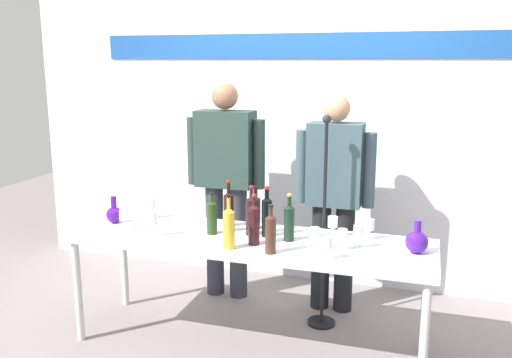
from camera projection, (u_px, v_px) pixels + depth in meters
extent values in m
plane|color=gray|center=(249.00, 344.00, 3.67)|extent=(10.00, 10.00, 0.00)
cube|color=white|center=(297.00, 105.00, 4.55)|extent=(4.89, 0.10, 3.00)
cube|color=#1D52A0|center=(297.00, 46.00, 4.40)|extent=(3.42, 0.01, 0.20)
cube|color=silver|center=(249.00, 241.00, 3.52)|extent=(2.34, 0.68, 0.04)
cylinder|color=silver|center=(78.00, 291.00, 3.65)|extent=(0.05, 0.05, 0.71)
cylinder|color=silver|center=(424.00, 342.00, 3.00)|extent=(0.05, 0.05, 0.71)
cylinder|color=silver|center=(124.00, 261.00, 4.20)|extent=(0.05, 0.05, 0.71)
cylinder|color=silver|center=(425.00, 299.00, 3.54)|extent=(0.05, 0.05, 0.71)
sphere|color=#49138B|center=(114.00, 215.00, 3.83)|extent=(0.11, 0.11, 0.11)
cylinder|color=#49138B|center=(114.00, 202.00, 3.81)|extent=(0.04, 0.04, 0.09)
sphere|color=#451895|center=(417.00, 242.00, 3.23)|extent=(0.14, 0.14, 0.14)
cylinder|color=#451895|center=(418.00, 226.00, 3.21)|extent=(0.04, 0.04, 0.08)
cylinder|color=#2D323C|center=(215.00, 240.00, 4.39)|extent=(0.14, 0.14, 0.90)
cylinder|color=#2D323C|center=(238.00, 242.00, 4.33)|extent=(0.14, 0.14, 0.90)
cube|color=#263A34|center=(225.00, 149.00, 4.21)|extent=(0.44, 0.22, 0.59)
cylinder|color=#263A34|center=(193.00, 151.00, 4.29)|extent=(0.09, 0.09, 0.53)
cylinder|color=#263A34|center=(259.00, 154.00, 4.13)|extent=(0.09, 0.09, 0.53)
sphere|color=#9A664D|center=(225.00, 96.00, 4.12)|extent=(0.20, 0.20, 0.20)
cylinder|color=black|center=(321.00, 256.00, 4.15)|extent=(0.14, 0.14, 0.82)
cylinder|color=black|center=(344.00, 258.00, 4.09)|extent=(0.14, 0.14, 0.82)
cube|color=#394F58|center=(335.00, 164.00, 3.97)|extent=(0.39, 0.22, 0.60)
cylinder|color=#394F58|center=(302.00, 167.00, 4.05)|extent=(0.09, 0.09, 0.54)
cylinder|color=#394F58|center=(369.00, 170.00, 3.90)|extent=(0.09, 0.09, 0.54)
sphere|color=tan|center=(337.00, 108.00, 3.88)|extent=(0.19, 0.19, 0.19)
cylinder|color=black|center=(229.00, 211.00, 3.75)|extent=(0.07, 0.07, 0.22)
cone|color=black|center=(228.00, 194.00, 3.72)|extent=(0.07, 0.07, 0.03)
cylinder|color=black|center=(228.00, 189.00, 3.71)|extent=(0.02, 0.02, 0.09)
cylinder|color=#B12021|center=(228.00, 182.00, 3.70)|extent=(0.03, 0.03, 0.02)
cylinder|color=black|center=(289.00, 224.00, 3.44)|extent=(0.07, 0.07, 0.21)
cone|color=black|center=(289.00, 206.00, 3.41)|extent=(0.07, 0.07, 0.03)
cylinder|color=black|center=(289.00, 202.00, 3.41)|extent=(0.03, 0.03, 0.08)
cylinder|color=gold|center=(289.00, 195.00, 3.40)|extent=(0.03, 0.03, 0.02)
cylinder|color=black|center=(251.00, 217.00, 3.56)|extent=(0.07, 0.07, 0.23)
cone|color=black|center=(251.00, 198.00, 3.53)|extent=(0.07, 0.07, 0.03)
cylinder|color=black|center=(251.00, 194.00, 3.52)|extent=(0.02, 0.02, 0.08)
cylinder|color=red|center=(251.00, 187.00, 3.51)|extent=(0.03, 0.03, 0.02)
cylinder|color=#341319|center=(254.00, 226.00, 3.37)|extent=(0.07, 0.07, 0.23)
cone|color=#341319|center=(254.00, 206.00, 3.34)|extent=(0.07, 0.07, 0.03)
cylinder|color=#341319|center=(254.00, 203.00, 3.34)|extent=(0.02, 0.02, 0.07)
cylinder|color=#B1261E|center=(254.00, 196.00, 3.33)|extent=(0.03, 0.03, 0.02)
cylinder|color=black|center=(255.00, 213.00, 3.70)|extent=(0.07, 0.07, 0.21)
cone|color=black|center=(255.00, 197.00, 3.68)|extent=(0.07, 0.07, 0.03)
cylinder|color=black|center=(255.00, 194.00, 3.67)|extent=(0.03, 0.03, 0.07)
cylinder|color=black|center=(255.00, 187.00, 3.66)|extent=(0.03, 0.03, 0.02)
cylinder|color=#44281D|center=(271.00, 236.00, 3.21)|extent=(0.07, 0.07, 0.22)
cone|color=#44281D|center=(271.00, 216.00, 3.19)|extent=(0.07, 0.07, 0.03)
cylinder|color=#44281D|center=(271.00, 213.00, 3.18)|extent=(0.03, 0.03, 0.06)
cylinder|color=black|center=(271.00, 206.00, 3.18)|extent=(0.03, 0.03, 0.02)
cylinder|color=black|center=(267.00, 219.00, 3.52)|extent=(0.07, 0.07, 0.24)
cone|color=black|center=(267.00, 199.00, 3.49)|extent=(0.07, 0.07, 0.03)
cylinder|color=black|center=(267.00, 195.00, 3.49)|extent=(0.03, 0.03, 0.08)
cylinder|color=#AE2225|center=(267.00, 188.00, 3.48)|extent=(0.03, 0.03, 0.02)
cylinder|color=gold|center=(229.00, 230.00, 3.29)|extent=(0.07, 0.07, 0.23)
cone|color=gold|center=(229.00, 210.00, 3.26)|extent=(0.07, 0.07, 0.03)
cylinder|color=gold|center=(229.00, 205.00, 3.26)|extent=(0.02, 0.02, 0.09)
cylinder|color=black|center=(229.00, 196.00, 3.25)|extent=(0.03, 0.03, 0.02)
cylinder|color=#213915|center=(212.00, 219.00, 3.58)|extent=(0.07, 0.07, 0.20)
cone|color=#213915|center=(212.00, 202.00, 3.56)|extent=(0.07, 0.07, 0.03)
cylinder|color=#213915|center=(212.00, 200.00, 3.55)|extent=(0.02, 0.02, 0.06)
cylinder|color=black|center=(211.00, 194.00, 3.54)|extent=(0.03, 0.03, 0.02)
cylinder|color=white|center=(154.00, 236.00, 3.54)|extent=(0.06, 0.06, 0.00)
cylinder|color=white|center=(154.00, 230.00, 3.54)|extent=(0.01, 0.01, 0.08)
cylinder|color=white|center=(153.00, 218.00, 3.52)|extent=(0.06, 0.06, 0.09)
cylinder|color=white|center=(150.00, 218.00, 3.95)|extent=(0.05, 0.05, 0.00)
cylinder|color=white|center=(150.00, 213.00, 3.94)|extent=(0.01, 0.01, 0.07)
cylinder|color=white|center=(150.00, 203.00, 3.93)|extent=(0.07, 0.07, 0.07)
cylinder|color=white|center=(125.00, 228.00, 3.72)|extent=(0.06, 0.06, 0.00)
cylinder|color=white|center=(124.00, 224.00, 3.71)|extent=(0.01, 0.01, 0.06)
cylinder|color=white|center=(124.00, 215.00, 3.70)|extent=(0.06, 0.06, 0.07)
cylinder|color=white|center=(327.00, 259.00, 3.13)|extent=(0.06, 0.06, 0.00)
cylinder|color=white|center=(327.00, 254.00, 3.13)|extent=(0.01, 0.01, 0.06)
cylinder|color=white|center=(327.00, 243.00, 3.11)|extent=(0.06, 0.06, 0.07)
cylinder|color=white|center=(358.00, 248.00, 3.32)|extent=(0.06, 0.06, 0.00)
cylinder|color=white|center=(358.00, 243.00, 3.31)|extent=(0.01, 0.01, 0.07)
cylinder|color=white|center=(358.00, 231.00, 3.29)|extent=(0.06, 0.06, 0.07)
cylinder|color=white|center=(314.00, 250.00, 3.28)|extent=(0.06, 0.06, 0.00)
cylinder|color=white|center=(315.00, 245.00, 3.28)|extent=(0.01, 0.01, 0.06)
cylinder|color=white|center=(315.00, 234.00, 3.26)|extent=(0.06, 0.06, 0.08)
cylinder|color=white|center=(369.00, 239.00, 3.48)|extent=(0.06, 0.06, 0.00)
cylinder|color=white|center=(369.00, 234.00, 3.48)|extent=(0.01, 0.01, 0.06)
cylinder|color=white|center=(369.00, 225.00, 3.46)|extent=(0.06, 0.06, 0.07)
cylinder|color=white|center=(332.00, 237.00, 3.53)|extent=(0.06, 0.06, 0.00)
cylinder|color=white|center=(332.00, 232.00, 3.52)|extent=(0.01, 0.01, 0.06)
cylinder|color=white|center=(333.00, 222.00, 3.51)|extent=(0.06, 0.06, 0.07)
cylinder|color=white|center=(342.00, 249.00, 3.29)|extent=(0.06, 0.06, 0.00)
cylinder|color=white|center=(342.00, 245.00, 3.29)|extent=(0.01, 0.01, 0.06)
cylinder|color=white|center=(343.00, 234.00, 3.27)|extent=(0.06, 0.06, 0.07)
cylinder|color=black|center=(321.00, 322.00, 3.95)|extent=(0.20, 0.20, 0.02)
cylinder|color=black|center=(324.00, 228.00, 3.80)|extent=(0.02, 0.02, 1.45)
sphere|color=#232328|center=(327.00, 119.00, 3.64)|extent=(0.06, 0.06, 0.06)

